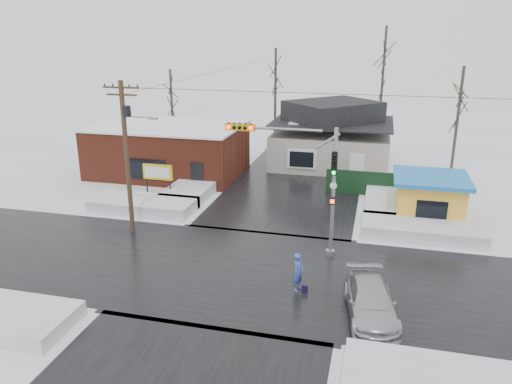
% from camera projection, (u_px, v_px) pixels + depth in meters
% --- Properties ---
extents(ground, '(120.00, 120.00, 0.00)m').
position_uv_depth(ground, '(244.00, 272.00, 25.23)').
color(ground, white).
rests_on(ground, ground).
extents(road_ns, '(10.00, 120.00, 0.02)m').
position_uv_depth(road_ns, '(244.00, 271.00, 25.22)').
color(road_ns, black).
rests_on(road_ns, ground).
extents(road_ew, '(120.00, 10.00, 0.02)m').
position_uv_depth(road_ew, '(244.00, 271.00, 25.22)').
color(road_ew, black).
rests_on(road_ew, ground).
extents(snowbank_nw, '(7.00, 3.00, 0.80)m').
position_uv_depth(snowbank_nw, '(143.00, 205.00, 33.64)').
color(snowbank_nw, white).
rests_on(snowbank_nw, ground).
extents(snowbank_ne, '(7.00, 3.00, 0.80)m').
position_uv_depth(snowbank_ne, '(422.00, 230.00, 29.47)').
color(snowbank_ne, white).
rests_on(snowbank_ne, ground).
extents(snowbank_nside_w, '(3.00, 8.00, 0.80)m').
position_uv_depth(snowbank_nside_w, '(197.00, 185.00, 37.78)').
color(snowbank_nside_w, white).
rests_on(snowbank_nside_w, ground).
extents(snowbank_nside_e, '(3.00, 8.00, 0.80)m').
position_uv_depth(snowbank_nside_e, '(388.00, 200.00, 34.54)').
color(snowbank_nside_e, white).
rests_on(snowbank_nside_e, ground).
extents(traffic_signal, '(6.05, 0.68, 7.00)m').
position_uv_depth(traffic_signal, '(304.00, 173.00, 25.98)').
color(traffic_signal, gray).
rests_on(traffic_signal, ground).
extents(utility_pole, '(3.15, 0.44, 9.00)m').
position_uv_depth(utility_pole, '(127.00, 149.00, 28.69)').
color(utility_pole, '#382619').
rests_on(utility_pole, ground).
extents(brick_building, '(12.20, 8.20, 4.12)m').
position_uv_depth(brick_building, '(169.00, 149.00, 41.86)').
color(brick_building, maroon).
rests_on(brick_building, ground).
extents(marquee_sign, '(2.20, 0.21, 2.55)m').
position_uv_depth(marquee_sign, '(158.00, 173.00, 35.46)').
color(marquee_sign, black).
rests_on(marquee_sign, ground).
extents(house, '(10.40, 8.40, 5.76)m').
position_uv_depth(house, '(332.00, 136.00, 44.22)').
color(house, '#B0AA9F').
rests_on(house, ground).
extents(kiosk, '(4.60, 4.60, 2.88)m').
position_uv_depth(kiosk, '(429.00, 197.00, 31.78)').
color(kiosk, yellow).
rests_on(kiosk, ground).
extents(fence, '(8.00, 0.12, 1.80)m').
position_uv_depth(fence, '(381.00, 184.00, 36.34)').
color(fence, black).
rests_on(fence, ground).
extents(tree_far_left, '(3.00, 3.00, 10.00)m').
position_uv_depth(tree_far_left, '(276.00, 70.00, 47.63)').
color(tree_far_left, '#332821').
rests_on(tree_far_left, ground).
extents(tree_far_mid, '(3.00, 3.00, 12.00)m').
position_uv_depth(tree_far_mid, '(385.00, 53.00, 46.66)').
color(tree_far_mid, '#332821').
rests_on(tree_far_mid, ground).
extents(tree_far_right, '(3.00, 3.00, 9.00)m').
position_uv_depth(tree_far_right, '(461.00, 90.00, 38.65)').
color(tree_far_right, '#332821').
rests_on(tree_far_right, ground).
extents(tree_far_west, '(3.00, 3.00, 8.00)m').
position_uv_depth(tree_far_west, '(171.00, 86.00, 48.60)').
color(tree_far_west, '#332821').
rests_on(tree_far_west, ground).
extents(pedestrian, '(0.65, 0.79, 1.86)m').
position_uv_depth(pedestrian, '(298.00, 272.00, 23.16)').
color(pedestrian, '#3C50AA').
rests_on(pedestrian, ground).
extents(car, '(2.75, 5.06, 1.39)m').
position_uv_depth(car, '(371.00, 302.00, 21.10)').
color(car, '#B8BBC0').
rests_on(car, ground).
extents(shopping_bag, '(0.28, 0.13, 0.35)m').
position_uv_depth(shopping_bag, '(305.00, 289.00, 23.15)').
color(shopping_bag, black).
rests_on(shopping_bag, ground).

